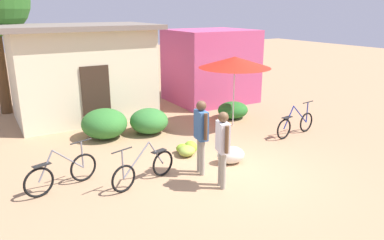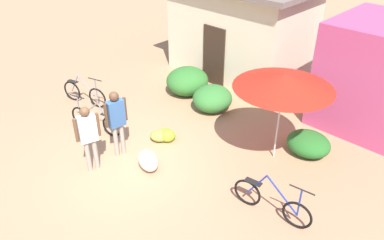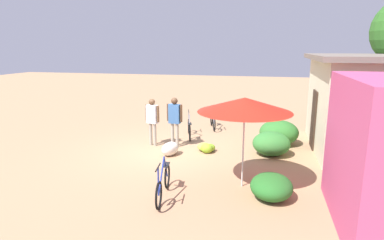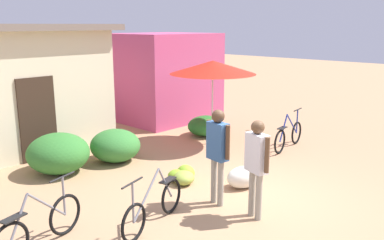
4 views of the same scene
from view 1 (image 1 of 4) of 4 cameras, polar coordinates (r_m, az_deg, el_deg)
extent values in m
plane|color=#A8805B|center=(8.82, 4.57, -7.94)|extent=(60.00, 60.00, 0.00)
cube|color=beige|center=(13.37, -16.58, 6.84)|extent=(4.48, 2.83, 3.04)
cube|color=#72665B|center=(13.21, -17.17, 13.69)|extent=(4.98, 3.33, 0.16)
cube|color=#332319|center=(12.11, -14.67, 3.47)|extent=(0.90, 0.06, 2.00)
cube|color=#BC4776|center=(15.25, 2.87, 8.41)|extent=(3.20, 2.80, 2.91)
cylinder|color=brown|center=(14.93, -27.63, 7.03)|extent=(0.40, 0.40, 3.26)
ellipsoid|color=#31722D|center=(11.17, -13.47, -0.54)|extent=(1.34, 1.39, 0.88)
ellipsoid|color=#337631|center=(11.38, -6.70, -0.15)|extent=(1.17, 1.21, 0.77)
ellipsoid|color=#256927|center=(12.96, 6.38, 1.55)|extent=(1.10, 0.98, 0.58)
cylinder|color=beige|center=(11.91, 6.52, 4.18)|extent=(0.04, 0.04, 2.20)
cone|color=red|center=(11.73, 6.68, 8.94)|extent=(2.29, 2.29, 0.35)
torus|color=black|center=(8.56, -16.54, -7.09)|extent=(0.63, 0.23, 0.64)
torus|color=black|center=(8.16, -22.73, -8.95)|extent=(0.63, 0.23, 0.64)
cylinder|color=slate|center=(8.10, -21.82, -6.72)|extent=(0.38, 0.14, 0.61)
cylinder|color=slate|center=(8.30, -18.67, -5.81)|extent=(0.67, 0.22, 0.62)
cylinder|color=black|center=(8.33, -16.89, -3.20)|extent=(0.49, 0.17, 0.03)
cylinder|color=slate|center=(8.44, -16.71, -5.17)|extent=(0.04, 0.04, 0.62)
cube|color=black|center=(8.06, -22.35, -6.50)|extent=(0.38, 0.23, 0.02)
torus|color=black|center=(7.87, -10.60, -8.96)|extent=(0.60, 0.21, 0.61)
torus|color=black|center=(8.49, -4.57, -6.73)|extent=(0.60, 0.21, 0.61)
cylinder|color=slate|center=(8.25, -5.61, -5.13)|extent=(0.41, 0.15, 0.64)
cylinder|color=slate|center=(7.93, -8.63, -6.17)|extent=(0.72, 0.24, 0.65)
cylinder|color=black|center=(7.62, -10.85, -4.64)|extent=(0.49, 0.17, 0.03)
cylinder|color=slate|center=(7.74, -10.72, -6.84)|extent=(0.04, 0.04, 0.64)
cube|color=black|center=(8.29, -5.19, -4.84)|extent=(0.38, 0.23, 0.02)
torus|color=black|center=(11.98, 17.34, -0.33)|extent=(0.62, 0.13, 0.62)
torus|color=black|center=(11.12, 14.11, -1.37)|extent=(0.62, 0.13, 0.62)
cylinder|color=navy|center=(11.18, 14.83, 0.37)|extent=(0.42, 0.09, 0.65)
cylinder|color=navy|center=(11.61, 16.47, 0.84)|extent=(0.73, 0.14, 0.66)
cylinder|color=black|center=(11.81, 17.61, 2.67)|extent=(0.50, 0.10, 0.03)
cylinder|color=navy|center=(11.89, 17.48, 1.16)|extent=(0.04, 0.04, 0.65)
cube|color=black|center=(11.11, 14.58, 0.40)|extent=(0.38, 0.19, 0.02)
ellipsoid|color=#8EA33E|center=(9.63, -0.80, -4.81)|extent=(0.67, 0.66, 0.27)
ellipsoid|color=#87B92A|center=(9.81, -0.20, -4.23)|extent=(0.41, 0.46, 0.32)
ellipsoid|color=#7FAD28|center=(9.79, -1.35, -4.48)|extent=(0.52, 0.51, 0.26)
ellipsoid|color=#89A024|center=(9.66, -0.89, -4.84)|extent=(0.41, 0.46, 0.24)
ellipsoid|color=silver|center=(9.18, 6.03, -5.45)|extent=(0.81, 0.66, 0.44)
cylinder|color=gray|center=(8.45, 1.64, -5.91)|extent=(0.11, 0.11, 0.85)
cylinder|color=gray|center=(8.60, 1.15, -5.48)|extent=(0.11, 0.11, 0.85)
cube|color=#33598C|center=(8.26, 1.43, -0.80)|extent=(0.25, 0.42, 0.67)
cylinder|color=#4C3321|center=(8.03, 2.16, -1.07)|extent=(0.08, 0.08, 0.61)
cylinder|color=#4C3321|center=(8.47, 0.74, -0.11)|extent=(0.08, 0.08, 0.61)
sphere|color=#4C3321|center=(8.13, 1.45, 2.23)|extent=(0.23, 0.23, 0.23)
cylinder|color=gray|center=(8.00, 4.47, -7.41)|extent=(0.11, 0.11, 0.82)
cylinder|color=gray|center=(7.85, 4.90, -7.93)|extent=(0.11, 0.11, 0.82)
cube|color=silver|center=(7.65, 4.81, -2.67)|extent=(0.30, 0.44, 0.65)
cylinder|color=brown|center=(7.86, 4.23, -1.86)|extent=(0.08, 0.08, 0.58)
cylinder|color=brown|center=(7.42, 5.45, -3.06)|extent=(0.08, 0.08, 0.58)
sphere|color=brown|center=(7.52, 4.89, 0.46)|extent=(0.22, 0.22, 0.22)
camera|label=2|loc=(11.24, 50.66, 21.25)|focal=35.17mm
camera|label=3|loc=(17.70, 26.88, 14.31)|focal=30.34mm
camera|label=4|loc=(2.57, -55.46, -2.13)|focal=38.13mm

